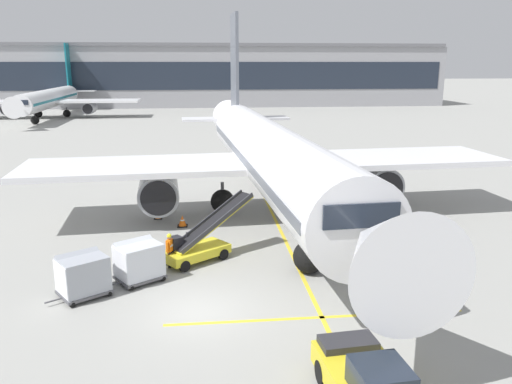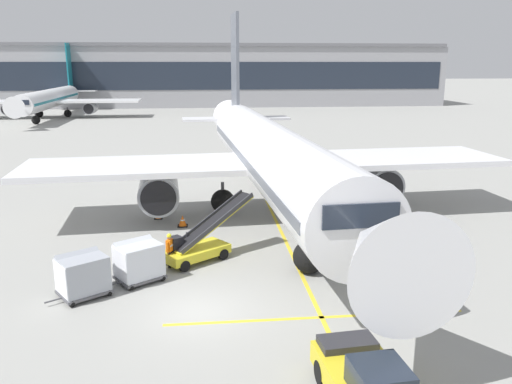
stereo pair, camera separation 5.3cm
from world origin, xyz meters
name	(u,v)px [view 1 (the left image)]	position (x,y,z in m)	size (l,w,h in m)	color
ground_plane	(198,312)	(0.00, 0.00, 0.00)	(600.00, 600.00, 0.00)	gray
parked_airplane	(269,155)	(4.62, 13.43, 3.97)	(31.28, 41.34, 14.15)	white
belt_loader	(199,244)	(0.07, 5.68, 0.88)	(4.99, 4.12, 3.10)	gold
baggage_cart_lead	(138,260)	(-2.70, 3.37, 1.00)	(2.70, 2.45, 1.91)	#515156
baggage_cart_second	(82,274)	(-4.90, 1.98, 1.00)	(2.70, 2.45, 1.91)	#515156
pushback_tug	(369,384)	(4.96, -6.58, 0.83)	(2.49, 4.57, 1.83)	gold
ground_crew_by_loader	(134,258)	(-2.95, 3.62, 1.00)	(0.43, 0.45, 1.74)	#514C42
ground_crew_by_carts	(170,248)	(-1.36, 4.83, 1.00)	(0.37, 0.54, 1.74)	black
safety_cone_engine_keepout	(182,221)	(-0.99, 11.39, 0.34)	(0.62, 0.62, 0.70)	black
safety_cone_wingtip	(158,214)	(-2.61, 13.18, 0.30)	(0.54, 0.54, 0.61)	black
apron_guidance_line_lead_in	(274,217)	(4.90, 12.73, 0.00)	(0.20, 110.00, 0.01)	yellow
apron_guidance_line_stop_bar	(316,317)	(4.67, -1.00, 0.00)	(12.00, 0.20, 0.01)	yellow
terminal_building	(217,75)	(4.17, 104.37, 6.94)	(104.27, 15.17, 13.99)	#939399
distant_airplane	(50,99)	(-26.97, 78.98, 3.42)	(31.82, 40.76, 13.76)	white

